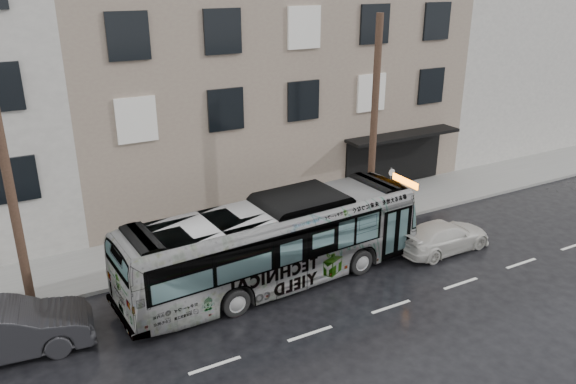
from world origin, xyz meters
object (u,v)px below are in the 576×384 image
at_px(utility_pole_rear, 8,179).
at_px(white_sedan, 443,236).
at_px(utility_pole_front, 374,125).
at_px(bus, 275,243).
at_px(sign_post, 390,193).
at_px(dark_sedan, 3,331).

distance_m(utility_pole_rear, white_sedan, 16.10).
bearing_deg(utility_pole_rear, utility_pole_front, 0.00).
height_order(bus, white_sedan, bus).
relative_size(utility_pole_rear, bus, 0.79).
bearing_deg(sign_post, utility_pole_front, 180.00).
xyz_separation_m(utility_pole_rear, bus, (8.00, -2.43, -3.05)).
xyz_separation_m(sign_post, white_sedan, (0.10, -3.43, -0.74)).
relative_size(sign_post, dark_sedan, 0.48).
height_order(utility_pole_front, sign_post, utility_pole_front).
distance_m(utility_pole_rear, sign_post, 15.46).
distance_m(utility_pole_front, utility_pole_rear, 14.00).
height_order(bus, dark_sedan, bus).
relative_size(bus, white_sedan, 2.72).
distance_m(utility_pole_rear, dark_sedan, 4.58).
bearing_deg(dark_sedan, utility_pole_rear, -15.08).
bearing_deg(utility_pole_front, white_sedan, -70.70).
bearing_deg(dark_sedan, utility_pole_front, -74.84).
bearing_deg(bus, utility_pole_front, -71.55).
xyz_separation_m(sign_post, bus, (-7.10, -2.43, 0.25)).
xyz_separation_m(sign_post, dark_sedan, (-16.02, -2.36, -0.52)).
relative_size(white_sedan, dark_sedan, 0.84).
height_order(utility_pole_rear, dark_sedan, utility_pole_rear).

